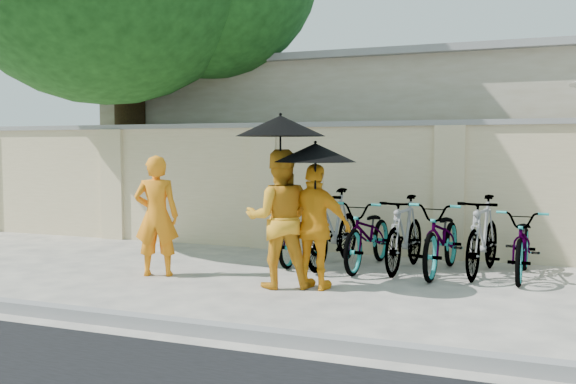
% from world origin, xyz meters
% --- Properties ---
extents(ground, '(80.00, 80.00, 0.00)m').
position_xyz_m(ground, '(0.00, 0.00, 0.00)').
color(ground, beige).
extents(kerb, '(40.00, 0.16, 0.12)m').
position_xyz_m(kerb, '(0.00, -1.70, 0.06)').
color(kerb, gray).
rests_on(kerb, ground).
extents(compound_wall, '(20.00, 0.30, 2.00)m').
position_xyz_m(compound_wall, '(1.00, 3.20, 1.00)').
color(compound_wall, beige).
rests_on(compound_wall, ground).
extents(building_behind, '(14.00, 6.00, 3.20)m').
position_xyz_m(building_behind, '(2.00, 7.00, 1.60)').
color(building_behind, '#BDB5A0').
rests_on(building_behind, ground).
extents(monk_left, '(0.67, 0.56, 1.57)m').
position_xyz_m(monk_left, '(-1.39, 0.45, 0.79)').
color(monk_left, orange).
rests_on(monk_left, ground).
extents(monk_center, '(0.98, 0.89, 1.65)m').
position_xyz_m(monk_center, '(0.36, 0.39, 0.83)').
color(monk_center, orange).
rests_on(monk_center, ground).
extents(parasol_center, '(1.06, 1.06, 1.11)m').
position_xyz_m(parasol_center, '(0.41, 0.31, 1.93)').
color(parasol_center, black).
rests_on(parasol_center, ground).
extents(monk_right, '(0.91, 0.47, 1.49)m').
position_xyz_m(monk_right, '(0.80, 0.44, 0.74)').
color(monk_right, '#FFA215').
rests_on(monk_right, ground).
extents(parasol_right, '(0.95, 0.95, 0.88)m').
position_xyz_m(parasol_right, '(0.82, 0.36, 1.61)').
color(parasol_right, black).
rests_on(parasol_right, ground).
extents(bike_0, '(0.62, 1.74, 0.91)m').
position_xyz_m(bike_0, '(0.05, 2.07, 0.45)').
color(bike_0, '#9F9F9F').
rests_on(bike_0, ground).
extents(bike_1, '(0.67, 1.85, 1.09)m').
position_xyz_m(bike_1, '(0.56, 1.92, 0.55)').
color(bike_1, '#9F9F9F').
rests_on(bike_1, ground).
extents(bike_2, '(0.75, 1.86, 0.96)m').
position_xyz_m(bike_2, '(1.06, 1.95, 0.48)').
color(bike_2, '#9F9F9F').
rests_on(bike_2, ground).
extents(bike_3, '(0.62, 1.73, 1.02)m').
position_xyz_m(bike_3, '(1.56, 1.92, 0.51)').
color(bike_3, '#9F9F9F').
rests_on(bike_3, ground).
extents(bike_4, '(0.78, 1.89, 0.97)m').
position_xyz_m(bike_4, '(2.07, 1.92, 0.49)').
color(bike_4, '#9F9F9F').
rests_on(bike_4, ground).
extents(bike_5, '(0.72, 1.79, 1.04)m').
position_xyz_m(bike_5, '(2.57, 2.01, 0.52)').
color(bike_5, '#9F9F9F').
rests_on(bike_5, ground).
extents(bike_6, '(0.66, 1.74, 0.90)m').
position_xyz_m(bike_6, '(3.07, 2.01, 0.45)').
color(bike_6, '#9F9F9F').
rests_on(bike_6, ground).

